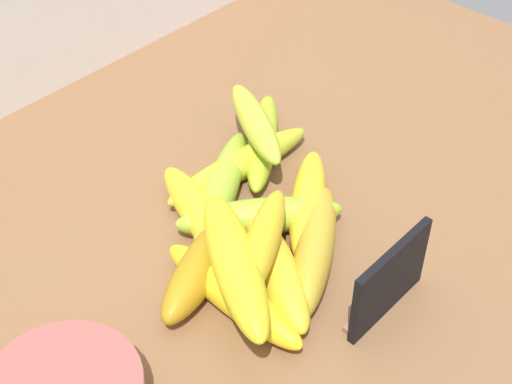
{
  "coord_description": "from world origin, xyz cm",
  "views": [
    {
      "loc": [
        -46.37,
        -38.96,
        60.2
      ],
      "look_at": [
        -3.41,
        0.68,
        8.0
      ],
      "focal_mm": 52.95,
      "sensor_mm": 36.0,
      "label": 1
    }
  ],
  "objects": [
    {
      "name": "banana_0",
      "position": [
        1.42,
        7.66,
        4.75
      ],
      "size": [
        20.65,
        5.83,
        3.49
      ],
      "primitive_type": "ellipsoid",
      "rotation": [
        0.0,
        0.0,
        6.17
      ],
      "color": "#A9B429",
      "rests_on": "counter_top"
    },
    {
      "name": "banana_1",
      "position": [
        -8.19,
        -6.5,
        5.11
      ],
      "size": [
        11.82,
        15.84,
        4.21
      ],
      "primitive_type": "ellipsoid",
      "rotation": [
        0.0,
        0.0,
        1.03
      ],
      "color": "yellow",
      "rests_on": "counter_top"
    },
    {
      "name": "banana_5",
      "position": [
        -12.56,
        -0.57,
        5.12
      ],
      "size": [
        16.38,
        9.47,
        4.23
      ],
      "primitive_type": "ellipsoid",
      "rotation": [
        0.0,
        0.0,
        3.49
      ],
      "color": "#A97D17",
      "rests_on": "counter_top"
    },
    {
      "name": "banana_7",
      "position": [
        -3.6,
        -0.32,
        5.01
      ],
      "size": [
        16.45,
        14.45,
        4.01
      ],
      "primitive_type": "ellipsoid",
      "rotation": [
        0.0,
        0.0,
        5.6
      ],
      "color": "#95B530",
      "rests_on": "counter_top"
    },
    {
      "name": "banana_6",
      "position": [
        1.66,
        -2.3,
        4.86
      ],
      "size": [
        16.36,
        13.07,
        3.73
      ],
      "primitive_type": "ellipsoid",
      "rotation": [
        0.0,
        0.0,
        3.76
      ],
      "color": "yellow",
      "rests_on": "counter_top"
    },
    {
      "name": "chalkboard_sign",
      "position": [
        -3.36,
        -16.22,
        6.86
      ],
      "size": [
        11.0,
        1.8,
        8.4
      ],
      "color": "black",
      "rests_on": "counter_top"
    },
    {
      "name": "banana_8",
      "position": [
        -3.12,
        -7.19,
        4.95
      ],
      "size": [
        17.77,
        13.18,
        3.91
      ],
      "primitive_type": "ellipsoid",
      "rotation": [
        0.0,
        0.0,
        3.7
      ],
      "color": "gold",
      "rests_on": "counter_top"
    },
    {
      "name": "banana_3",
      "position": [
        -2.92,
        6.31,
        4.81
      ],
      "size": [
        19.13,
        13.57,
        3.61
      ],
      "primitive_type": "ellipsoid",
      "rotation": [
        0.0,
        0.0,
        0.55
      ],
      "color": "#95B231",
      "rests_on": "counter_top"
    },
    {
      "name": "counter_top",
      "position": [
        0.0,
        0.0,
        1.5
      ],
      "size": [
        110.0,
        76.0,
        3.0
      ],
      "primitive_type": "cube",
      "color": "brown",
      "rests_on": "ground"
    },
    {
      "name": "banana_9",
      "position": [
        6.56,
        8.82,
        4.71
      ],
      "size": [
        16.73,
        13.96,
        3.42
      ],
      "primitive_type": "ellipsoid",
      "rotation": [
        0.0,
        0.0,
        3.8
      ],
      "color": "#A2C028",
      "rests_on": "counter_top"
    },
    {
      "name": "banana_11",
      "position": [
        5.33,
        8.85,
        8.08
      ],
      "size": [
        10.62,
        15.3,
        3.31
      ],
      "primitive_type": "ellipsoid",
      "rotation": [
        0.0,
        0.0,
        4.2
      ],
      "color": "#AFC336",
      "rests_on": "banana_9"
    },
    {
      "name": "banana_2",
      "position": [
        -13.18,
        -5.25,
        4.87
      ],
      "size": [
        4.31,
        17.99,
        3.74
      ],
      "primitive_type": "ellipsoid",
      "rotation": [
        0.0,
        0.0,
        4.68
      ],
      "color": "yellow",
      "rests_on": "counter_top"
    },
    {
      "name": "banana_10",
      "position": [
        -9.36,
        -5.45,
        8.83
      ],
      "size": [
        15.4,
        10.41,
        3.24
      ],
      "primitive_type": "ellipsoid",
      "rotation": [
        0.0,
        0.0,
        0.5
      ],
      "color": "gold",
      "rests_on": "banana_1"
    },
    {
      "name": "banana_4",
      "position": [
        -7.82,
        4.21,
        4.98
      ],
      "size": [
        9.63,
        18.76,
        3.96
      ],
      "primitive_type": "ellipsoid",
      "rotation": [
        0.0,
        0.0,
        4.39
      ],
      "color": "yellow",
      "rests_on": "counter_top"
    },
    {
      "name": "banana_12",
      "position": [
        -12.71,
        -5.2,
        8.87
      ],
      "size": [
        13.73,
        18.28,
        4.27
      ],
      "primitive_type": "ellipsoid",
      "rotation": [
        0.0,
        0.0,
        4.15
      ],
      "color": "yellow",
      "rests_on": "banana_2"
    }
  ]
}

